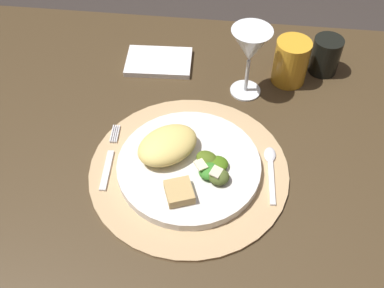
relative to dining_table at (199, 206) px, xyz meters
The scene contains 12 objects.
dining_table is the anchor object (origin of this frame).
placemat 0.17m from the dining_table, 119.43° to the right, with size 0.37×0.37×0.01m, color tan.
dinner_plate 0.18m from the dining_table, 119.43° to the right, with size 0.27×0.27×0.02m, color silver.
pasta_serving 0.22m from the dining_table, 169.56° to the right, with size 0.12×0.09×0.04m, color #E6C96C.
salad_greens 0.21m from the dining_table, 58.79° to the right, with size 0.07×0.08×0.03m.
bread_piece 0.22m from the dining_table, 103.85° to the right, with size 0.05×0.05×0.02m, color tan.
fork 0.24m from the dining_table, behind, with size 0.02×0.16×0.00m.
spoon 0.22m from the dining_table, ahead, with size 0.02×0.13×0.01m.
napkin 0.34m from the dining_table, 114.65° to the left, with size 0.15×0.10×0.01m, color white.
wine_glass 0.35m from the dining_table, 68.62° to the left, with size 0.08×0.08×0.16m.
amber_tumbler 0.37m from the dining_table, 55.67° to the left, with size 0.08×0.08×0.10m, color gold.
dark_tumbler 0.44m from the dining_table, 49.45° to the left, with size 0.06×0.06×0.08m, color black.
Camera 1 is at (0.05, -0.55, 1.39)m, focal length 43.04 mm.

